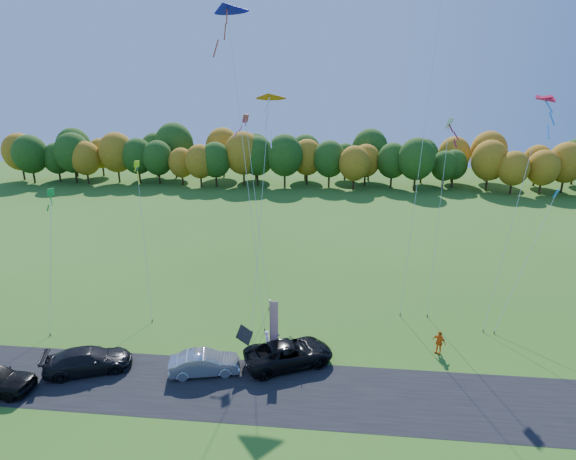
# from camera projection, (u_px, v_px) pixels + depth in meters

# --- Properties ---
(ground) EXTENTS (160.00, 160.00, 0.00)m
(ground) POSITION_uv_depth(u_px,v_px,m) (279.00, 353.00, 30.74)
(ground) COLOR #305F19
(asphalt_strip) EXTENTS (90.00, 6.00, 0.01)m
(asphalt_strip) POSITION_uv_depth(u_px,v_px,m) (271.00, 391.00, 26.94)
(asphalt_strip) COLOR black
(asphalt_strip) RESTS_ON ground
(tree_line) EXTENTS (116.00, 12.00, 10.00)m
(tree_line) POSITION_uv_depth(u_px,v_px,m) (315.00, 187.00, 82.92)
(tree_line) COLOR #1E4711
(tree_line) RESTS_ON ground
(black_suv) EXTENTS (6.41, 4.87, 1.62)m
(black_suv) POSITION_uv_depth(u_px,v_px,m) (289.00, 353.00, 29.34)
(black_suv) COLOR black
(black_suv) RESTS_ON ground
(silver_sedan) EXTENTS (4.67, 2.56, 1.46)m
(silver_sedan) POSITION_uv_depth(u_px,v_px,m) (205.00, 363.00, 28.42)
(silver_sedan) COLOR #B4B4B9
(silver_sedan) RESTS_ON ground
(dark_truck_a) EXTENTS (5.72, 3.94, 1.54)m
(dark_truck_a) POSITION_uv_depth(u_px,v_px,m) (88.00, 360.00, 28.66)
(dark_truck_a) COLOR black
(dark_truck_a) RESTS_ON ground
(person_tailgate_a) EXTENTS (0.54, 0.72, 1.78)m
(person_tailgate_a) POSITION_uv_depth(u_px,v_px,m) (267.00, 343.00, 30.41)
(person_tailgate_a) COLOR white
(person_tailgate_a) RESTS_ON ground
(person_tailgate_b) EXTENTS (0.99, 1.01, 1.64)m
(person_tailgate_b) POSITION_uv_depth(u_px,v_px,m) (275.00, 338.00, 31.14)
(person_tailgate_b) COLOR gray
(person_tailgate_b) RESTS_ON ground
(person_east) EXTENTS (1.01, 0.95, 1.67)m
(person_east) POSITION_uv_depth(u_px,v_px,m) (439.00, 342.00, 30.56)
(person_east) COLOR orange
(person_east) RESTS_ON ground
(feather_flag) EXTENTS (0.56, 0.08, 4.21)m
(feather_flag) POSITION_uv_depth(u_px,v_px,m) (273.00, 322.00, 29.65)
(feather_flag) COLOR #999999
(feather_flag) RESTS_ON ground
(kite_delta_blue) EXTENTS (6.23, 12.34, 25.66)m
(kite_delta_blue) POSITION_uv_depth(u_px,v_px,m) (244.00, 156.00, 35.49)
(kite_delta_blue) COLOR #4C3F33
(kite_delta_blue) RESTS_ON ground
(kite_parafoil_orange) EXTENTS (5.53, 11.74, 32.36)m
(kite_parafoil_orange) POSITION_uv_depth(u_px,v_px,m) (427.00, 106.00, 36.15)
(kite_parafoil_orange) COLOR #4C3F33
(kite_parafoil_orange) RESTS_ON ground
(kite_delta_red) EXTENTS (2.59, 9.63, 18.20)m
(kite_delta_red) POSITION_uv_depth(u_px,v_px,m) (263.00, 177.00, 35.06)
(kite_delta_red) COLOR #4C3F33
(kite_delta_red) RESTS_ON ground
(kite_parafoil_rainbow) EXTENTS (6.51, 8.33, 17.15)m
(kite_parafoil_rainbow) POSITION_uv_depth(u_px,v_px,m) (516.00, 210.00, 34.41)
(kite_parafoil_rainbow) COLOR #4C3F33
(kite_parafoil_rainbow) RESTS_ON ground
(kite_diamond_yellow) EXTENTS (3.73, 7.60, 11.71)m
(kite_diamond_yellow) POSITION_uv_depth(u_px,v_px,m) (144.00, 238.00, 36.76)
(kite_diamond_yellow) COLOR #4C3F33
(kite_diamond_yellow) RESTS_ON ground
(kite_diamond_green) EXTENTS (2.68, 6.40, 10.08)m
(kite_diamond_green) POSITION_uv_depth(u_px,v_px,m) (50.00, 259.00, 34.38)
(kite_diamond_green) COLOR #4C3F33
(kite_diamond_green) RESTS_ON ground
(kite_diamond_white) EXTENTS (2.00, 5.29, 15.60)m
(kite_diamond_white) POSITION_uv_depth(u_px,v_px,m) (439.00, 217.00, 35.53)
(kite_diamond_white) COLOR #4C3F33
(kite_diamond_white) RESTS_ON ground
(kite_diamond_pink) EXTENTS (3.35, 6.71, 15.61)m
(kite_diamond_pink) POSITION_uv_depth(u_px,v_px,m) (257.00, 211.00, 37.60)
(kite_diamond_pink) COLOR #4C3F33
(kite_diamond_pink) RESTS_ON ground
(kite_diamond_blue_low) EXTENTS (5.28, 5.07, 10.35)m
(kite_diamond_blue_low) POSITION_uv_depth(u_px,v_px,m) (526.00, 262.00, 33.65)
(kite_diamond_blue_low) COLOR #4C3F33
(kite_diamond_blue_low) RESTS_ON ground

